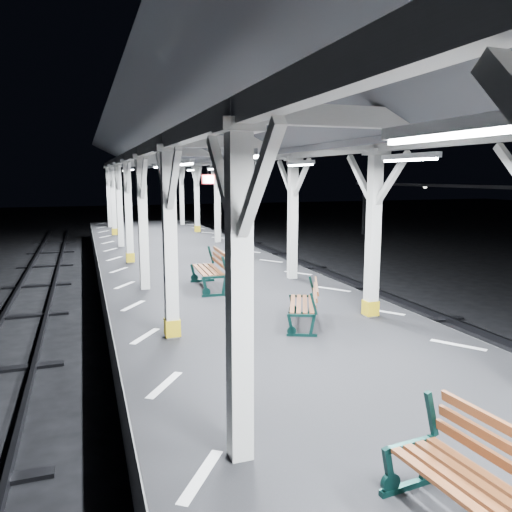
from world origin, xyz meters
TOP-DOWN VIEW (x-y plane):
  - ground at (0.00, 0.00)m, footprint 120.00×120.00m
  - platform at (0.00, 0.00)m, footprint 6.00×50.00m
  - hazard_stripes_left at (-2.45, 0.00)m, footprint 1.00×48.00m
  - hazard_stripes_right at (2.45, 0.00)m, footprint 1.00×48.00m
  - canopy at (0.00, -0.02)m, footprint 5.40×49.00m
  - bench_near at (-0.55, -3.81)m, footprint 0.78×1.75m
  - bench_mid at (0.54, 1.90)m, footprint 1.11×1.59m
  - bench_far at (-0.39, 5.50)m, footprint 0.76×1.82m

SIDE VIEW (x-z plane):
  - ground at x=0.00m, z-range 0.00..0.00m
  - platform at x=0.00m, z-range 0.00..1.00m
  - hazard_stripes_left at x=-2.45m, z-range 1.00..1.01m
  - hazard_stripes_right at x=2.45m, z-range 1.00..1.01m
  - bench_mid at x=0.54m, z-range 1.03..1.84m
  - bench_near at x=-0.55m, z-range 1.03..1.95m
  - bench_far at x=-0.39m, z-range 1.03..2.00m
  - canopy at x=0.00m, z-range 2.23..6.88m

